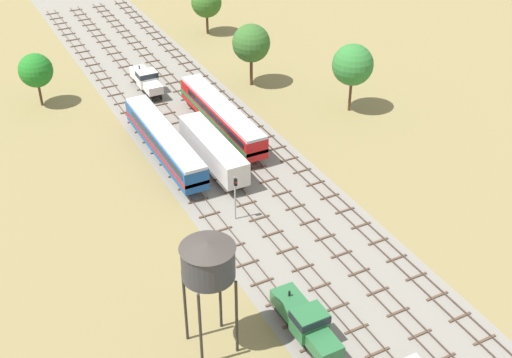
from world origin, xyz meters
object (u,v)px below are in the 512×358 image
diesel_railcar_centre_left_far (221,115)px  signal_post_nearest (235,193)px  shunter_loco_far_left_near (307,321)px  shunter_loco_left_farther (146,79)px  water_tower (208,261)px  diesel_railcar_far_left_midfar (164,141)px  freight_boxcar_left_mid (213,149)px

diesel_railcar_centre_left_far → signal_post_nearest: 18.93m
shunter_loco_far_left_near → shunter_loco_left_farther: 51.97m
diesel_railcar_centre_left_far → shunter_loco_left_farther: bearing=105.4°
water_tower → signal_post_nearest: (9.47, 14.99, -5.73)m
shunter_loco_left_farther → shunter_loco_far_left_near: bearing=-94.9°
diesel_railcar_centre_left_far → shunter_loco_left_farther: diesel_railcar_centre_left_far is taller
water_tower → signal_post_nearest: bearing=57.7°
diesel_railcar_centre_left_far → shunter_loco_left_farther: size_ratio=2.42×
diesel_railcar_far_left_midfar → shunter_loco_left_farther: diesel_railcar_far_left_midfar is taller
freight_boxcar_left_mid → signal_post_nearest: signal_post_nearest is taller
shunter_loco_left_farther → diesel_railcar_far_left_midfar: bearing=-103.1°
shunter_loco_far_left_near → signal_post_nearest: signal_post_nearest is taller
signal_post_nearest → shunter_loco_left_farther: bearing=86.3°
diesel_railcar_centre_left_far → water_tower: (-16.10, -32.71, 6.46)m
freight_boxcar_left_mid → diesel_railcar_far_left_midfar: 6.15m
freight_boxcar_left_mid → water_tower: bearing=-114.6°
diesel_railcar_centre_left_far → signal_post_nearest: (-6.62, -17.72, 0.73)m
shunter_loco_left_farther → water_tower: 50.63m
diesel_railcar_far_left_midfar → signal_post_nearest: size_ratio=3.92×
diesel_railcar_centre_left_far → signal_post_nearest: bearing=-110.5°
signal_post_nearest → diesel_railcar_centre_left_far: bearing=69.5°
freight_boxcar_left_mid → shunter_loco_left_farther: size_ratio=1.65×
shunter_loco_far_left_near → diesel_railcar_centre_left_far: diesel_railcar_centre_left_far is taller
shunter_loco_far_left_near → diesel_railcar_far_left_midfar: 32.87m
diesel_railcar_far_left_midfar → signal_post_nearest: bearing=-81.5°
shunter_loco_far_left_near → water_tower: size_ratio=0.78×
shunter_loco_far_left_near → water_tower: water_tower is taller
shunter_loco_left_farther → water_tower: size_ratio=0.78×
shunter_loco_far_left_near → shunter_loco_left_farther: (4.42, 51.78, 0.00)m
shunter_loco_far_left_near → diesel_railcar_far_left_midfar: bearing=90.0°
diesel_railcar_centre_left_far → shunter_loco_left_farther: (-4.42, 16.05, -0.59)m
water_tower → diesel_railcar_centre_left_far: bearing=63.8°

